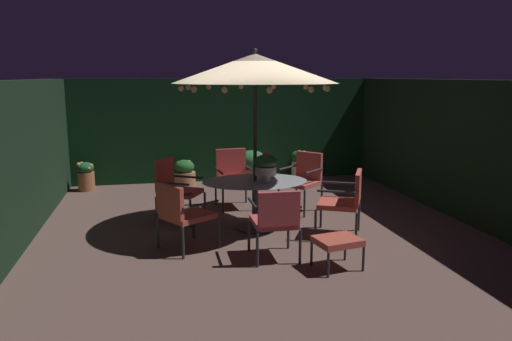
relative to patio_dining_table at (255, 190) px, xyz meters
name	(u,v)px	position (x,y,z in m)	size (l,w,h in m)	color
ground_plane	(257,227)	(0.05, 0.10, -0.61)	(7.11, 7.61, 0.02)	brown
hedge_backdrop_rear	(223,130)	(0.05, 3.76, 0.52)	(7.11, 0.30, 2.24)	black
hedge_backdrop_left	(14,163)	(-3.36, 0.10, 0.52)	(0.30, 7.61, 2.24)	black
hedge_backdrop_right	(459,148)	(3.45, 0.10, 0.52)	(0.30, 7.61, 2.24)	black
patio_dining_table	(255,190)	(0.00, 0.00, 0.00)	(1.59, 1.19, 0.75)	#303230
patio_umbrella	(255,69)	(0.00, 0.00, 1.79)	(2.41, 2.41, 2.69)	#2D322E
centerpiece_planter	(266,165)	(0.13, -0.15, 0.40)	(0.34, 0.34, 0.44)	beige
patio_chair_north	(175,186)	(-1.17, 0.68, -0.03)	(0.81, 0.79, 0.99)	#2D2E30
patio_chair_northeast	(182,211)	(-1.14, -0.72, -0.07)	(0.85, 0.84, 0.92)	#2A2E2C
patio_chair_east	(276,218)	(-0.02, -1.35, -0.05)	(0.58, 0.61, 0.93)	#282834
patio_chair_southeast	(346,198)	(1.21, -0.61, -0.04)	(0.81, 0.82, 0.96)	#2C2B34
patio_chair_south	(304,177)	(1.04, 0.87, -0.02)	(0.79, 0.79, 1.00)	#302D33
patio_chair_southwest	(233,175)	(-0.11, 1.36, -0.03)	(0.65, 0.67, 1.01)	#2B3034
ottoman_footrest	(338,242)	(0.65, -1.77, -0.27)	(0.59, 0.52, 0.39)	#282A2E
potted_plant_back_center	(185,173)	(-0.86, 3.29, -0.34)	(0.46, 0.46, 0.54)	#AD6F4B
potted_plant_back_right	(252,165)	(0.63, 3.40, -0.23)	(0.63, 0.63, 0.69)	#AE6C3F
potted_plant_back_left	(86,176)	(-2.84, 3.19, -0.29)	(0.33, 0.33, 0.59)	#A4633F
potted_plant_right_near	(299,163)	(1.71, 3.42, -0.25)	(0.38, 0.38, 0.65)	silver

